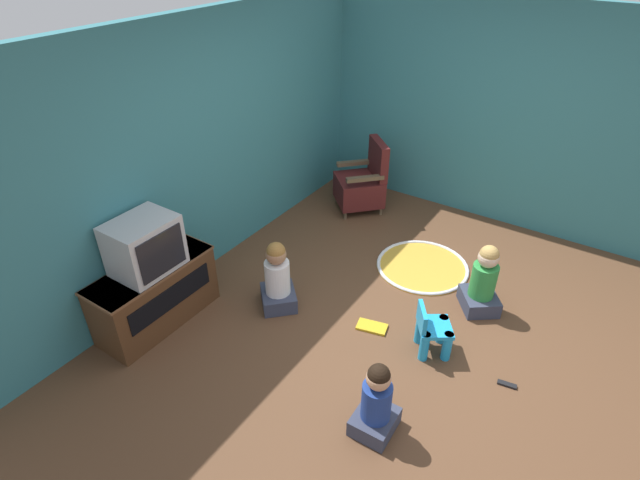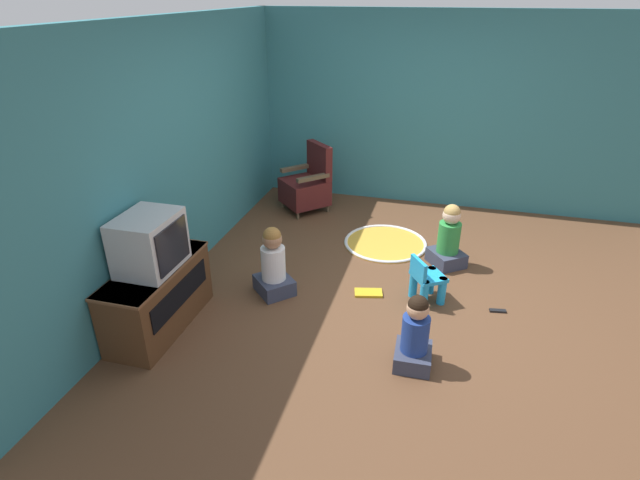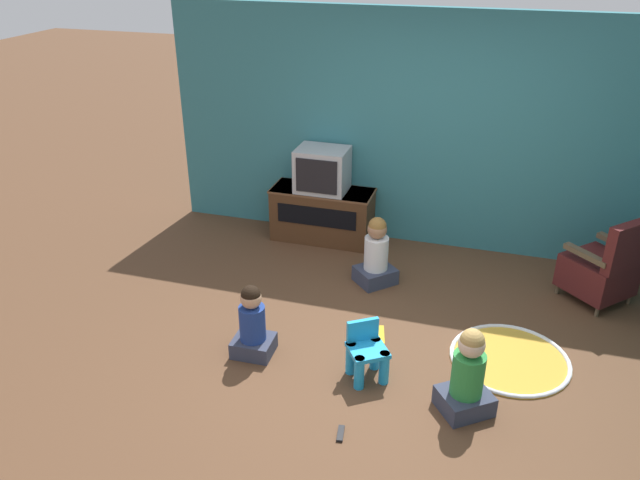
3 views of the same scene
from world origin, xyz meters
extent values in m
plane|color=brown|center=(0.00, 0.00, 0.00)|extent=(30.00, 30.00, 0.00)
cube|color=teal|center=(-0.28, 2.19, 1.25)|extent=(5.44, 0.12, 2.50)
cube|color=teal|center=(2.38, -0.37, 1.25)|extent=(0.12, 5.25, 2.50)
cube|color=#4C2D19|center=(-1.22, 1.89, 0.30)|extent=(1.11, 0.45, 0.60)
cube|color=brown|center=(-1.22, 1.89, 0.59)|extent=(1.13, 0.46, 0.02)
cube|color=black|center=(-1.22, 1.66, 0.37)|extent=(0.89, 0.01, 0.22)
cube|color=#B7B7BC|center=(-1.22, 1.88, 0.84)|extent=(0.55, 0.42, 0.47)
cube|color=black|center=(-1.22, 1.66, 0.84)|extent=(0.45, 0.02, 0.37)
cylinder|color=brown|center=(1.61, 1.73, 0.05)|extent=(0.04, 0.04, 0.10)
cylinder|color=brown|center=(1.31, 1.41, 0.05)|extent=(0.04, 0.04, 0.10)
cylinder|color=brown|center=(1.95, 1.41, 0.05)|extent=(0.04, 0.04, 0.10)
cylinder|color=brown|center=(1.64, 1.09, 0.05)|extent=(0.04, 0.04, 0.10)
cube|color=#4C1919|center=(1.63, 1.41, 0.27)|extent=(0.75, 0.75, 0.33)
cube|color=#4C1919|center=(1.79, 1.25, 0.66)|extent=(0.42, 0.43, 0.46)
cube|color=brown|center=(1.78, 1.58, 0.53)|extent=(0.38, 0.37, 0.05)
cube|color=brown|center=(1.47, 1.25, 0.53)|extent=(0.38, 0.37, 0.05)
cylinder|color=#1E99DB|center=(-0.21, -0.50, 0.14)|extent=(0.08, 0.08, 0.28)
cylinder|color=#1E99DB|center=(-0.04, -0.39, 0.14)|extent=(0.08, 0.08, 0.28)
cylinder|color=#1E99DB|center=(-0.31, -0.34, 0.14)|extent=(0.08, 0.08, 0.28)
cylinder|color=#1E99DB|center=(-0.14, -0.23, 0.14)|extent=(0.08, 0.08, 0.28)
cube|color=#1E99DB|center=(-0.18, -0.36, 0.26)|extent=(0.39, 0.39, 0.04)
cube|color=#1E99DB|center=(-0.24, -0.26, 0.37)|extent=(0.23, 0.17, 0.18)
cylinder|color=gold|center=(0.90, 0.20, 0.01)|extent=(0.98, 0.98, 0.01)
torus|color=silver|center=(0.90, 0.20, 0.01)|extent=(0.98, 0.98, 0.04)
cube|color=#33384C|center=(-0.43, 1.11, 0.08)|extent=(0.48, 0.48, 0.16)
cylinder|color=silver|center=(-0.43, 1.11, 0.33)|extent=(0.24, 0.24, 0.34)
sphere|color=#9E7051|center=(-0.43, 1.11, 0.59)|extent=(0.19, 0.19, 0.19)
sphere|color=olive|center=(-0.43, 1.11, 0.62)|extent=(0.18, 0.18, 0.18)
cube|color=#33384C|center=(0.59, -0.51, 0.08)|extent=(0.48, 0.47, 0.16)
cylinder|color=#2D8C3F|center=(0.59, -0.51, 0.32)|extent=(0.24, 0.24, 0.34)
sphere|color=beige|center=(0.59, -0.51, 0.58)|extent=(0.19, 0.19, 0.19)
sphere|color=tan|center=(0.59, -0.51, 0.62)|extent=(0.18, 0.18, 0.18)
cube|color=#33384C|center=(-1.15, -0.33, 0.07)|extent=(0.34, 0.30, 0.14)
cylinder|color=navy|center=(-1.15, -0.33, 0.30)|extent=(0.22, 0.22, 0.31)
sphere|color=tan|center=(-1.15, -0.33, 0.53)|extent=(0.17, 0.17, 0.17)
sphere|color=black|center=(-1.15, -0.33, 0.56)|extent=(0.16, 0.16, 0.16)
cube|color=gold|center=(-0.23, 0.20, 0.01)|extent=(0.21, 0.30, 0.02)
cube|color=black|center=(-0.21, -1.03, 0.01)|extent=(0.07, 0.15, 0.02)
camera|label=1|loc=(-3.29, -1.28, 3.17)|focal=28.00mm
camera|label=2|loc=(-4.37, -0.44, 2.70)|focal=28.00mm
camera|label=3|loc=(0.61, -4.22, 3.19)|focal=35.00mm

